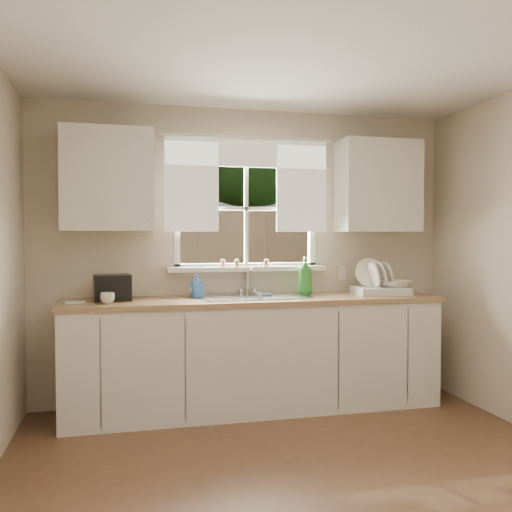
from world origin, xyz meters
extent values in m
plane|color=brown|center=(0.00, 0.00, 0.00)|extent=(4.00, 4.00, 0.00)
cube|color=beige|center=(0.00, 2.00, 0.57)|extent=(3.60, 0.02, 1.15)
cube|color=beige|center=(0.00, 2.00, 2.33)|extent=(3.60, 0.02, 0.35)
cube|color=beige|center=(-1.20, 2.00, 1.65)|extent=(1.20, 0.02, 1.00)
cube|color=beige|center=(1.20, 2.00, 1.65)|extent=(1.20, 0.02, 1.00)
cube|color=silver|center=(0.00, 0.00, 2.50)|extent=(3.60, 4.00, 0.02)
cube|color=white|center=(0.00, 2.02, 1.15)|extent=(1.30, 0.06, 0.05)
cube|color=white|center=(0.00, 2.02, 2.15)|extent=(1.30, 0.06, 0.05)
cube|color=white|center=(-0.60, 2.02, 1.65)|extent=(0.05, 0.06, 1.05)
cube|color=white|center=(0.60, 2.02, 1.65)|extent=(0.05, 0.06, 1.05)
cube|color=white|center=(0.00, 2.02, 1.65)|extent=(0.03, 0.04, 1.00)
cube|color=white|center=(0.00, 2.02, 1.65)|extent=(1.20, 0.04, 0.03)
cube|color=white|center=(0.00, 1.96, 1.13)|extent=(1.38, 0.14, 0.04)
cylinder|color=white|center=(0.00, 1.94, 2.25)|extent=(1.50, 0.02, 0.02)
cube|color=white|center=(-0.48, 1.95, 1.85)|extent=(0.45, 0.02, 0.80)
cube|color=white|center=(0.48, 1.95, 1.85)|extent=(0.45, 0.02, 0.80)
cube|color=white|center=(0.00, 1.95, 2.10)|extent=(1.40, 0.02, 0.20)
cube|color=silver|center=(0.00, 1.68, 0.43)|extent=(3.00, 0.62, 0.87)
cube|color=#98754C|center=(0.00, 1.68, 0.89)|extent=(3.04, 0.65, 0.04)
cube|color=silver|center=(-1.15, 1.82, 1.85)|extent=(0.70, 0.33, 0.80)
cube|color=silver|center=(1.15, 1.82, 1.85)|extent=(0.70, 0.33, 0.80)
cube|color=beige|center=(0.88, 1.99, 1.08)|extent=(0.08, 0.01, 0.12)
cylinder|color=brown|center=(0.16, 1.94, 1.18)|extent=(0.04, 0.04, 0.06)
cylinder|color=brown|center=(-0.22, 1.94, 1.18)|extent=(0.04, 0.04, 0.06)
cylinder|color=brown|center=(-0.10, 1.94, 1.18)|extent=(0.04, 0.04, 0.06)
cube|color=#335421|center=(0.00, 7.00, -0.02)|extent=(20.00, 10.00, 0.02)
cube|color=#977154|center=(0.00, 5.00, 0.90)|extent=(8.00, 0.10, 1.80)
cube|color=maroon|center=(-1.20, 8.50, 1.10)|extent=(3.00, 3.00, 2.20)
cube|color=black|center=(-1.20, 8.50, 2.35)|extent=(3.20, 3.20, 0.30)
cylinder|color=#423021|center=(1.40, 8.00, 1.60)|extent=(0.36, 0.36, 3.20)
sphere|color=#214716|center=(1.40, 8.00, 4.00)|extent=(4.00, 4.00, 4.00)
sphere|color=#214716|center=(0.30, 9.50, 4.50)|extent=(3.20, 3.20, 3.20)
cube|color=#B7B7BC|center=(0.00, 1.71, 0.83)|extent=(0.84, 0.46, 0.18)
cube|color=#B7B7BC|center=(0.00, 1.71, 0.92)|extent=(0.88, 0.50, 0.01)
cube|color=#B7B7BC|center=(0.00, 1.71, 0.89)|extent=(0.02, 0.41, 0.14)
cylinder|color=silver|center=(0.00, 1.96, 1.02)|extent=(0.03, 0.03, 0.22)
cylinder|color=silver|center=(0.00, 1.88, 1.13)|extent=(0.02, 0.18, 0.02)
sphere|color=silver|center=(-0.06, 1.96, 0.94)|extent=(0.05, 0.05, 0.05)
sphere|color=silver|center=(0.06, 1.96, 0.94)|extent=(0.05, 0.05, 0.05)
cube|color=silver|center=(1.12, 1.71, 0.94)|extent=(0.47, 0.37, 0.06)
cylinder|color=white|center=(1.07, 1.83, 1.09)|extent=(0.27, 0.10, 0.25)
cylinder|color=white|center=(1.06, 1.71, 1.08)|extent=(0.09, 0.22, 0.22)
cylinder|color=white|center=(1.12, 1.71, 1.08)|extent=(0.09, 0.22, 0.22)
cylinder|color=white|center=(1.18, 1.70, 1.08)|extent=(0.09, 0.22, 0.22)
imported|color=white|center=(1.24, 1.66, 1.00)|extent=(0.31, 0.31, 0.06)
imported|color=#287B28|center=(0.46, 1.78, 1.07)|extent=(0.16, 0.16, 0.32)
imported|color=#3777D0|center=(-0.46, 1.81, 1.01)|extent=(0.11, 0.11, 0.19)
imported|color=beige|center=(-0.46, 1.84, 0.99)|extent=(0.14, 0.14, 0.16)
cylinder|color=silver|center=(-1.40, 1.68, 0.92)|extent=(0.16, 0.16, 0.01)
imported|color=beige|center=(-1.15, 1.55, 0.95)|extent=(0.13, 0.13, 0.08)
cube|color=black|center=(-1.12, 1.75, 1.01)|extent=(0.30, 0.27, 0.20)
camera|label=1|loc=(-1.01, -2.58, 1.40)|focal=38.00mm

